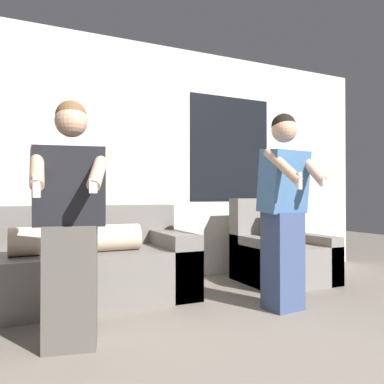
{
  "coord_description": "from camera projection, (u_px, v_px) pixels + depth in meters",
  "views": [
    {
      "loc": [
        -1.19,
        -1.19,
        0.96
      ],
      "look_at": [
        -0.03,
        1.34,
        0.99
      ],
      "focal_mm": 35.0,
      "sensor_mm": 36.0,
      "label": 1
    }
  ],
  "objects": [
    {
      "name": "wall_back",
      "position": [
        138.0,
        161.0,
        4.21
      ],
      "size": [
        6.31,
        0.07,
        2.7
      ],
      "color": "silver",
      "rests_on": "ground_plane"
    },
    {
      "name": "couch",
      "position": [
        75.0,
        267.0,
        3.42
      ],
      "size": [
        2.12,
        0.95,
        0.87
      ],
      "color": "slate",
      "rests_on": "ground_plane"
    },
    {
      "name": "armchair",
      "position": [
        281.0,
        254.0,
        4.23
      ],
      "size": [
        0.92,
        0.85,
        0.93
      ],
      "color": "slate",
      "rests_on": "ground_plane"
    },
    {
      "name": "person_right",
      "position": [
        284.0,
        209.0,
        3.17
      ],
      "size": [
        0.45,
        0.5,
        1.66
      ],
      "color": "#384770",
      "rests_on": "ground_plane"
    },
    {
      "name": "person_left",
      "position": [
        71.0,
        224.0,
        2.37
      ],
      "size": [
        0.5,
        0.53,
        1.57
      ],
      "color": "#56514C",
      "rests_on": "ground_plane"
    }
  ]
}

